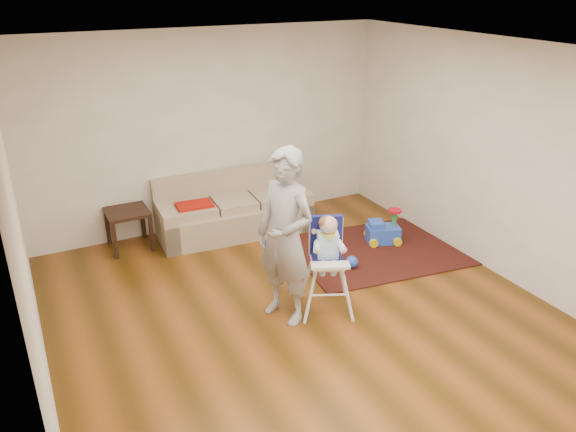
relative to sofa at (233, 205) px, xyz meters
name	(u,v)px	position (x,y,z in m)	size (l,w,h in m)	color
ground	(305,316)	(-0.12, -2.30, -0.40)	(5.50, 5.50, 0.00)	#462C0A
room_envelope	(282,131)	(-0.12, -1.77, 1.48)	(5.04, 5.52, 2.72)	beige
sofa	(233,205)	(0.00, 0.00, 0.00)	(2.11, 0.98, 0.80)	tan
side_table	(129,229)	(-1.39, 0.17, -0.14)	(0.52, 0.52, 0.52)	black
area_rug	(377,250)	(1.44, -1.40, -0.39)	(2.10, 1.57, 0.02)	black
ride_on_toy	(383,226)	(1.64, -1.23, -0.15)	(0.42, 0.30, 0.46)	blue
toy_ball	(352,262)	(0.88, -1.64, -0.31)	(0.15, 0.15, 0.15)	blue
high_chair	(327,266)	(0.14, -2.27, 0.13)	(0.67, 0.67, 1.09)	white
adult	(285,237)	(-0.30, -2.19, 0.52)	(0.67, 0.44, 1.83)	gray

